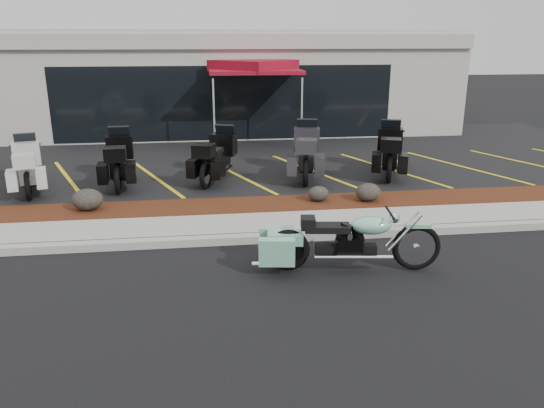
{
  "coord_description": "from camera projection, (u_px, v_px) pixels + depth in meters",
  "views": [
    {
      "loc": [
        -0.85,
        -8.52,
        3.74
      ],
      "look_at": [
        0.43,
        1.2,
        0.65
      ],
      "focal_mm": 35.0,
      "sensor_mm": 36.0,
      "label": 1
    }
  ],
  "objects": [
    {
      "name": "upper_lot",
      "position": [
        230.0,
        157.0,
        17.01
      ],
      "size": [
        26.0,
        9.6,
        0.15
      ],
      "primitive_type": "cube",
      "color": "black",
      "rests_on": "ground"
    },
    {
      "name": "traffic_cone",
      "position": [
        219.0,
        154.0,
        16.13
      ],
      "size": [
        0.31,
        0.31,
        0.41
      ],
      "primitive_type": "cone",
      "rotation": [
        0.0,
        0.0,
        -0.07
      ],
      "color": "red",
      "rests_on": "upper_lot"
    },
    {
      "name": "touring_black_front",
      "position": [
        121.0,
        152.0,
        14.07
      ],
      "size": [
        1.08,
        2.42,
        1.37
      ],
      "primitive_type": null,
      "rotation": [
        0.0,
        0.0,
        1.65
      ],
      "color": "black",
      "rests_on": "upper_lot"
    },
    {
      "name": "boulder_mid",
      "position": [
        318.0,
        194.0,
        12.09
      ],
      "size": [
        0.48,
        0.4,
        0.34
      ],
      "primitive_type": "ellipsoid",
      "color": "black",
      "rests_on": "mulch_bed"
    },
    {
      "name": "ground",
      "position": [
        257.0,
        261.0,
        9.28
      ],
      "size": [
        90.0,
        90.0,
        0.0
      ],
      "primitive_type": "plane",
      "color": "black",
      "rests_on": "ground"
    },
    {
      "name": "popup_canopy",
      "position": [
        254.0,
        68.0,
        18.1
      ],
      "size": [
        3.72,
        3.72,
        2.85
      ],
      "rotation": [
        0.0,
        0.0,
        -0.25
      ],
      "color": "silver",
      "rests_on": "upper_lot"
    },
    {
      "name": "dealership_building",
      "position": [
        221.0,
        80.0,
        22.36
      ],
      "size": [
        18.0,
        8.16,
        4.0
      ],
      "color": "#9D988E",
      "rests_on": "ground"
    },
    {
      "name": "boulder_left",
      "position": [
        88.0,
        200.0,
        11.43
      ],
      "size": [
        0.66,
        0.55,
        0.47
      ],
      "primitive_type": "ellipsoid",
      "color": "black",
      "rests_on": "mulch_bed"
    },
    {
      "name": "touring_white",
      "position": [
        28.0,
        158.0,
        13.44
      ],
      "size": [
        1.41,
        2.39,
        1.3
      ],
      "primitive_type": null,
      "rotation": [
        0.0,
        0.0,
        1.84
      ],
      "color": "silver",
      "rests_on": "upper_lot"
    },
    {
      "name": "mulch_bed",
      "position": [
        244.0,
        208.0,
        11.91
      ],
      "size": [
        24.0,
        1.2,
        0.16
      ],
      "primitive_type": "cube",
      "color": "#39150C",
      "rests_on": "ground"
    },
    {
      "name": "boulder_right",
      "position": [
        368.0,
        192.0,
        12.09
      ],
      "size": [
        0.58,
        0.48,
        0.41
      ],
      "primitive_type": "ellipsoid",
      "color": "black",
      "rests_on": "mulch_bed"
    },
    {
      "name": "touring_black_rear",
      "position": [
        390.0,
        144.0,
        15.06
      ],
      "size": [
        1.65,
        2.56,
        1.39
      ],
      "primitive_type": null,
      "rotation": [
        0.0,
        0.0,
        1.23
      ],
      "color": "black",
      "rests_on": "upper_lot"
    },
    {
      "name": "sidewalk",
      "position": [
        248.0,
        226.0,
        10.77
      ],
      "size": [
        24.0,
        1.2,
        0.15
      ],
      "primitive_type": "cube",
      "color": "gray",
      "rests_on": "ground"
    },
    {
      "name": "curb",
      "position": [
        252.0,
        238.0,
        10.11
      ],
      "size": [
        24.0,
        0.25,
        0.15
      ],
      "primitive_type": "cube",
      "color": "gray",
      "rests_on": "ground"
    },
    {
      "name": "touring_grey",
      "position": [
        307.0,
        144.0,
        14.83
      ],
      "size": [
        1.43,
        2.63,
        1.45
      ],
      "primitive_type": null,
      "rotation": [
        0.0,
        0.0,
        1.37
      ],
      "color": "#2C2B30",
      "rests_on": "upper_lot"
    },
    {
      "name": "touring_black_mid",
      "position": [
        225.0,
        149.0,
        14.5
      ],
      "size": [
        1.6,
        2.47,
        1.34
      ],
      "primitive_type": null,
      "rotation": [
        0.0,
        0.0,
        1.23
      ],
      "color": "black",
      "rests_on": "upper_lot"
    },
    {
      "name": "hero_cruiser",
      "position": [
        417.0,
        241.0,
        8.76
      ],
      "size": [
        3.1,
        1.17,
        1.06
      ],
      "primitive_type": null,
      "rotation": [
        0.0,
        0.0,
        -0.14
      ],
      "color": "#7DC3A3",
      "rests_on": "ground"
    }
  ]
}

